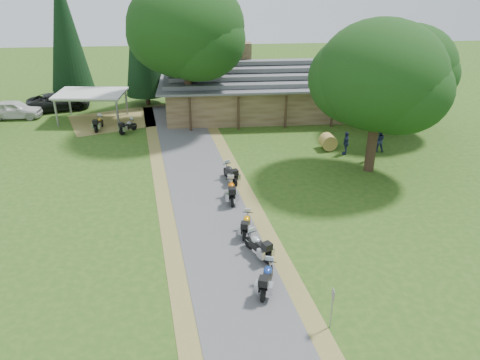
{
  "coord_description": "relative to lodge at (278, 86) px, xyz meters",
  "views": [
    {
      "loc": [
        -1.06,
        -17.82,
        13.52
      ],
      "look_at": [
        1.02,
        6.47,
        1.6
      ],
      "focal_mm": 35.0,
      "sensor_mm": 36.0,
      "label": 1
    }
  ],
  "objects": [
    {
      "name": "lodge",
      "position": [
        0.0,
        0.0,
        0.0
      ],
      "size": [
        21.4,
        9.4,
        4.9
      ],
      "primitive_type": null,
      "color": "brown",
      "rests_on": "ground"
    },
    {
      "name": "oak_driveway",
      "position": [
        4.27,
        -13.43,
        2.84
      ],
      "size": [
        8.24,
        8.24,
        10.57
      ],
      "primitive_type": null,
      "color": "#11340F",
      "rests_on": "ground"
    },
    {
      "name": "motorcycle_row_d",
      "position": [
        -5.44,
        -16.97,
        -1.76
      ],
      "size": [
        0.69,
        2.03,
        1.38
      ],
      "primitive_type": null,
      "rotation": [
        0.0,
        0.0,
        1.55
      ],
      "color": "#C45804",
      "rests_on": "ground"
    },
    {
      "name": "oak_lodge_right",
      "position": [
        9.4,
        -5.97,
        2.04
      ],
      "size": [
        7.34,
        7.34,
        8.98
      ],
      "primitive_type": null,
      "color": "#11340F",
      "rests_on": "ground"
    },
    {
      "name": "car_white_sedan",
      "position": [
        -23.83,
        0.23,
        -1.43
      ],
      "size": [
        2.59,
        6.1,
        2.03
      ],
      "primitive_type": "imported",
      "rotation": [
        0.0,
        0.0,
        1.57
      ],
      "color": "silver",
      "rests_on": "ground"
    },
    {
      "name": "motorcycle_row_e",
      "position": [
        -5.34,
        -14.39,
        -1.81
      ],
      "size": [
        1.17,
        1.97,
        1.28
      ],
      "primitive_type": null,
      "rotation": [
        0.0,
        0.0,
        1.89
      ],
      "color": "black",
      "rests_on": "ground"
    },
    {
      "name": "carport",
      "position": [
        -16.65,
        -0.95,
        -1.19
      ],
      "size": [
        6.17,
        4.43,
        2.52
      ],
      "primitive_type": null,
      "rotation": [
        0.0,
        0.0,
        -0.1
      ],
      "color": "silver",
      "rests_on": "ground"
    },
    {
      "name": "cedar_far",
      "position": [
        -19.78,
        5.8,
        3.91
      ],
      "size": [
        4.11,
        4.11,
        12.71
      ],
      "primitive_type": "cone",
      "color": "black",
      "rests_on": "ground"
    },
    {
      "name": "oak_lodge_left",
      "position": [
        -8.06,
        -2.84,
        4.12
      ],
      "size": [
        9.43,
        9.43,
        13.14
      ],
      "primitive_type": null,
      "color": "#11340F",
      "rests_on": "ground"
    },
    {
      "name": "driveway",
      "position": [
        -6.5,
        -20.0,
        -2.45
      ],
      "size": [
        51.95,
        51.95,
        0.0
      ],
      "primitive_type": "plane",
      "rotation": [
        0.0,
        0.0,
        0.14
      ],
      "color": "#4C4C4E",
      "rests_on": "ground"
    },
    {
      "name": "motorcycle_carport_a",
      "position": [
        -15.72,
        -3.6,
        -1.83
      ],
      "size": [
        0.81,
        1.88,
        1.25
      ],
      "primitive_type": null,
      "rotation": [
        0.0,
        0.0,
        1.45
      ],
      "color": "gold",
      "rests_on": "ground"
    },
    {
      "name": "person_b",
      "position": [
        6.08,
        -10.19,
        -1.42
      ],
      "size": [
        0.69,
        0.59,
        2.07
      ],
      "primitive_type": "imported",
      "rotation": [
        0.0,
        0.0,
        2.82
      ],
      "color": "#262F50",
      "rests_on": "ground"
    },
    {
      "name": "cedar_near",
      "position": [
        -12.25,
        3.49,
        4.56
      ],
      "size": [
        3.94,
        3.94,
        14.02
      ],
      "primitive_type": "cone",
      "color": "black",
      "rests_on": "ground"
    },
    {
      "name": "sign_post",
      "position": [
        -2.27,
        -27.97,
        -1.5
      ],
      "size": [
        0.34,
        0.06,
        1.9
      ],
      "primitive_type": null,
      "color": "gray",
      "rests_on": "ground"
    },
    {
      "name": "motorcycle_carport_b",
      "position": [
        -13.18,
        -4.47,
        -1.85
      ],
      "size": [
        1.49,
        1.74,
        1.19
      ],
      "primitive_type": null,
      "rotation": [
        0.0,
        0.0,
        0.94
      ],
      "color": "gray",
      "rests_on": "ground"
    },
    {
      "name": "motorcycle_row_a",
      "position": [
        -4.47,
        -25.4,
        -1.77
      ],
      "size": [
        1.24,
        2.08,
        1.35
      ],
      "primitive_type": null,
      "rotation": [
        0.0,
        0.0,
        1.25
      ],
      "color": "navy",
      "rests_on": "ground"
    },
    {
      "name": "ground",
      "position": [
        -6.0,
        -24.0,
        -2.45
      ],
      "size": [
        120.0,
        120.0,
        0.0
      ],
      "primitive_type": "plane",
      "color": "#264D15",
      "rests_on": "ground"
    },
    {
      "name": "motorcycle_row_b",
      "position": [
        -4.56,
        -22.84,
        -1.79
      ],
      "size": [
        1.46,
        1.99,
        1.31
      ],
      "primitive_type": null,
      "rotation": [
        0.0,
        0.0,
        2.06
      ],
      "color": "#ABAEB3",
      "rests_on": "ground"
    },
    {
      "name": "motorcycle_row_c",
      "position": [
        -4.92,
        -20.73,
        -1.85
      ],
      "size": [
        0.96,
        1.85,
        1.21
      ],
      "primitive_type": null,
      "rotation": [
        0.0,
        0.0,
        1.34
      ],
      "color": "orange",
      "rests_on": "ground"
    },
    {
      "name": "person_a",
      "position": [
        4.93,
        -11.84,
        -1.44
      ],
      "size": [
        0.71,
        0.68,
        2.03
      ],
      "primitive_type": "imported",
      "rotation": [
        0.0,
        0.0,
        3.78
      ],
      "color": "#262F50",
      "rests_on": "ground"
    },
    {
      "name": "car_dark_suv",
      "position": [
        -20.49,
        2.46,
        -1.26
      ],
      "size": [
        4.2,
        6.67,
        2.37
      ],
      "primitive_type": "imported",
      "rotation": [
        0.0,
        0.0,
        1.84
      ],
      "color": "black",
      "rests_on": "ground"
    },
    {
      "name": "hay_bale",
      "position": [
        2.41,
        -9.44,
        -1.87
      ],
      "size": [
        1.26,
        1.17,
        1.17
      ],
      "primitive_type": "cylinder",
      "rotation": [
        1.57,
        0.0,
        0.09
      ],
      "color": "olive",
      "rests_on": "ground"
    },
    {
      "name": "person_c",
      "position": [
        3.46,
        -10.53,
        -1.42
      ],
      "size": [
        0.62,
        0.7,
        2.06
      ],
      "primitive_type": "imported",
      "rotation": [
        0.0,
        0.0,
        4.3
      ],
      "color": "#262F50",
      "rests_on": "ground"
    }
  ]
}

